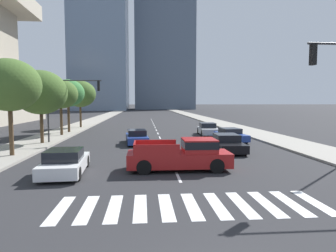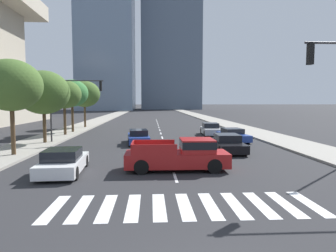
{
  "view_description": "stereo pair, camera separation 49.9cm",
  "coord_description": "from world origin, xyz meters",
  "px_view_note": "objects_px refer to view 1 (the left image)",
  "views": [
    {
      "loc": [
        -1.68,
        -4.55,
        3.65
      ],
      "look_at": [
        0.0,
        15.52,
        2.0
      ],
      "focal_mm": 31.82,
      "sensor_mm": 36.0,
      "label": 1
    },
    {
      "loc": [
        -1.18,
        -4.58,
        3.65
      ],
      "look_at": [
        0.0,
        15.52,
        2.0
      ],
      "focal_mm": 31.82,
      "sensor_mm": 36.0,
      "label": 2
    }
  ],
  "objects_px": {
    "pickup_truck": "(184,155)",
    "sedan_blue_1": "(137,137)",
    "sedan_white_0": "(65,162)",
    "sedan_black_3": "(227,143)",
    "sedan_blue_2": "(231,135)",
    "traffic_signal_far": "(68,96)",
    "street_tree_fourth": "(68,93)",
    "street_tree_second": "(41,92)",
    "street_tree_fifth": "(80,94)",
    "sedan_silver_4": "(208,129)",
    "street_tree_nearest": "(9,85)",
    "street_tree_third": "(61,94)"
  },
  "relations": [
    {
      "from": "sedan_blue_2",
      "to": "street_tree_third",
      "type": "relative_size",
      "value": 0.77
    },
    {
      "from": "traffic_signal_far",
      "to": "pickup_truck",
      "type": "bearing_deg",
      "value": -51.61
    },
    {
      "from": "sedan_silver_4",
      "to": "street_tree_nearest",
      "type": "bearing_deg",
      "value": -49.86
    },
    {
      "from": "street_tree_third",
      "to": "street_tree_fourth",
      "type": "relative_size",
      "value": 0.96
    },
    {
      "from": "pickup_truck",
      "to": "street_tree_fourth",
      "type": "xyz_separation_m",
      "value": [
        -10.75,
        19.62,
        3.81
      ]
    },
    {
      "from": "pickup_truck",
      "to": "street_tree_nearest",
      "type": "distance_m",
      "value": 12.28
    },
    {
      "from": "sedan_blue_1",
      "to": "street_tree_third",
      "type": "height_order",
      "value": "street_tree_third"
    },
    {
      "from": "street_tree_third",
      "to": "street_tree_fifth",
      "type": "distance_m",
      "value": 9.72
    },
    {
      "from": "sedan_blue_1",
      "to": "pickup_truck",
      "type": "bearing_deg",
      "value": -170.04
    },
    {
      "from": "street_tree_fifth",
      "to": "sedan_blue_2",
      "type": "bearing_deg",
      "value": -42.02
    },
    {
      "from": "street_tree_nearest",
      "to": "street_tree_fifth",
      "type": "xyz_separation_m",
      "value": [
        0.0,
        21.71,
        0.0
      ]
    },
    {
      "from": "pickup_truck",
      "to": "sedan_blue_1",
      "type": "distance_m",
      "value": 10.56
    },
    {
      "from": "pickup_truck",
      "to": "sedan_blue_2",
      "type": "xyz_separation_m",
      "value": [
        5.91,
        11.19,
        -0.25
      ]
    },
    {
      "from": "sedan_blue_2",
      "to": "street_tree_fifth",
      "type": "height_order",
      "value": "street_tree_fifth"
    },
    {
      "from": "sedan_blue_1",
      "to": "street_tree_third",
      "type": "bearing_deg",
      "value": 46.94
    },
    {
      "from": "sedan_black_3",
      "to": "street_tree_third",
      "type": "height_order",
      "value": "street_tree_third"
    },
    {
      "from": "street_tree_fourth",
      "to": "street_tree_fifth",
      "type": "bearing_deg",
      "value": 90.0
    },
    {
      "from": "sedan_white_0",
      "to": "street_tree_second",
      "type": "xyz_separation_m",
      "value": [
        -4.64,
        10.76,
        3.85
      ]
    },
    {
      "from": "sedan_black_3",
      "to": "street_tree_nearest",
      "type": "height_order",
      "value": "street_tree_nearest"
    },
    {
      "from": "sedan_white_0",
      "to": "street_tree_third",
      "type": "distance_m",
      "value": 17.91
    },
    {
      "from": "sedan_white_0",
      "to": "sedan_black_3",
      "type": "relative_size",
      "value": 0.95
    },
    {
      "from": "sedan_silver_4",
      "to": "street_tree_nearest",
      "type": "xyz_separation_m",
      "value": [
        -15.68,
        -12.08,
        4.1
      ]
    },
    {
      "from": "sedan_silver_4",
      "to": "street_tree_nearest",
      "type": "height_order",
      "value": "street_tree_nearest"
    },
    {
      "from": "street_tree_fourth",
      "to": "street_tree_nearest",
      "type": "bearing_deg",
      "value": -90.0
    },
    {
      "from": "sedan_white_0",
      "to": "sedan_black_3",
      "type": "distance_m",
      "value": 11.79
    },
    {
      "from": "sedan_blue_2",
      "to": "sedan_silver_4",
      "type": "distance_m",
      "value": 5.46
    },
    {
      "from": "sedan_blue_2",
      "to": "traffic_signal_far",
      "type": "height_order",
      "value": "traffic_signal_far"
    },
    {
      "from": "sedan_white_0",
      "to": "traffic_signal_far",
      "type": "bearing_deg",
      "value": 9.41
    },
    {
      "from": "sedan_blue_2",
      "to": "sedan_silver_4",
      "type": "bearing_deg",
      "value": -175.06
    },
    {
      "from": "sedan_black_3",
      "to": "sedan_blue_2",
      "type": "bearing_deg",
      "value": 162.36
    },
    {
      "from": "sedan_black_3",
      "to": "street_tree_fourth",
      "type": "height_order",
      "value": "street_tree_fourth"
    },
    {
      "from": "pickup_truck",
      "to": "street_tree_fourth",
      "type": "bearing_deg",
      "value": 119.07
    },
    {
      "from": "sedan_white_0",
      "to": "sedan_black_3",
      "type": "xyz_separation_m",
      "value": [
        10.09,
        6.09,
        -0.0
      ]
    },
    {
      "from": "street_tree_fourth",
      "to": "street_tree_second",
      "type": "bearing_deg",
      "value": -90.0
    },
    {
      "from": "street_tree_fifth",
      "to": "street_tree_fourth",
      "type": "bearing_deg",
      "value": -90.0
    },
    {
      "from": "sedan_white_0",
      "to": "street_tree_fourth",
      "type": "distance_m",
      "value": 20.93
    },
    {
      "from": "pickup_truck",
      "to": "street_tree_fifth",
      "type": "relative_size",
      "value": 0.86
    },
    {
      "from": "street_tree_third",
      "to": "sedan_silver_4",
      "type": "bearing_deg",
      "value": 0.3
    },
    {
      "from": "sedan_white_0",
      "to": "sedan_blue_2",
      "type": "relative_size",
      "value": 0.99
    },
    {
      "from": "sedan_black_3",
      "to": "sedan_blue_1",
      "type": "bearing_deg",
      "value": -122.13
    },
    {
      "from": "sedan_blue_2",
      "to": "traffic_signal_far",
      "type": "distance_m",
      "value": 14.95
    },
    {
      "from": "sedan_blue_1",
      "to": "sedan_black_3",
      "type": "distance_m",
      "value": 8.08
    },
    {
      "from": "sedan_silver_4",
      "to": "traffic_signal_far",
      "type": "xyz_separation_m",
      "value": [
        -13.54,
        -5.7,
        3.5
      ]
    },
    {
      "from": "sedan_silver_4",
      "to": "street_tree_fourth",
      "type": "xyz_separation_m",
      "value": [
        -15.68,
        3.06,
        4.02
      ]
    },
    {
      "from": "street_tree_third",
      "to": "street_tree_fifth",
      "type": "relative_size",
      "value": 0.91
    },
    {
      "from": "pickup_truck",
      "to": "street_tree_third",
      "type": "distance_m",
      "value": 20.01
    },
    {
      "from": "sedan_blue_1",
      "to": "street_tree_nearest",
      "type": "bearing_deg",
      "value": 120.43
    },
    {
      "from": "sedan_black_3",
      "to": "pickup_truck",
      "type": "bearing_deg",
      "value": -33.24
    },
    {
      "from": "street_tree_fifth",
      "to": "street_tree_second",
      "type": "bearing_deg",
      "value": -90.0
    },
    {
      "from": "pickup_truck",
      "to": "sedan_blue_1",
      "type": "xyz_separation_m",
      "value": [
        -2.72,
        10.2,
        -0.24
      ]
    }
  ]
}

